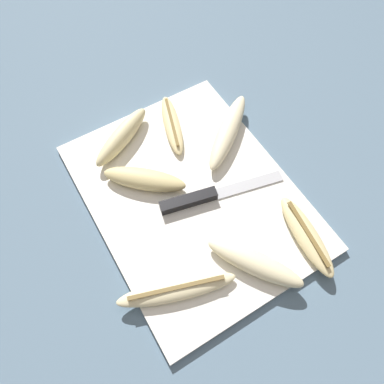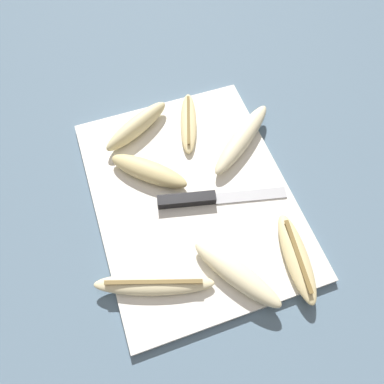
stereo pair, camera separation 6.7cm
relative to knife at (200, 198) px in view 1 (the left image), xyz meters
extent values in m
plane|color=slate|center=(-0.02, -0.01, -0.02)|extent=(4.00, 4.00, 0.00)
cube|color=white|center=(-0.02, -0.01, -0.01)|extent=(0.45, 0.35, 0.01)
cube|color=black|center=(0.00, -0.02, 0.00)|extent=(0.04, 0.11, 0.02)
cube|color=#B7BABF|center=(0.02, 0.09, -0.01)|extent=(0.05, 0.13, 0.00)
ellipsoid|color=beige|center=(-0.09, 0.12, 0.01)|extent=(0.15, 0.17, 0.03)
ellipsoid|color=beige|center=(-0.19, -0.06, 0.01)|extent=(0.11, 0.15, 0.04)
ellipsoid|color=beige|center=(0.12, -0.12, 0.00)|extent=(0.10, 0.19, 0.02)
cube|color=olive|center=(0.12, -0.12, 0.01)|extent=(0.05, 0.15, 0.00)
ellipsoid|color=beige|center=(0.15, 0.01, 0.01)|extent=(0.16, 0.12, 0.03)
ellipsoid|color=#DBC684|center=(-0.08, -0.07, 0.01)|extent=(0.13, 0.14, 0.03)
ellipsoid|color=beige|center=(-0.17, 0.04, 0.00)|extent=(0.15, 0.08, 0.02)
cube|color=olive|center=(-0.17, 0.04, 0.01)|extent=(0.12, 0.04, 0.00)
ellipsoid|color=beige|center=(0.16, 0.12, 0.00)|extent=(0.16, 0.06, 0.02)
cube|color=brown|center=(0.16, 0.12, 0.01)|extent=(0.13, 0.02, 0.00)
camera|label=1|loc=(0.26, -0.17, 0.60)|focal=35.00mm
camera|label=2|loc=(0.29, -0.11, 0.60)|focal=35.00mm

